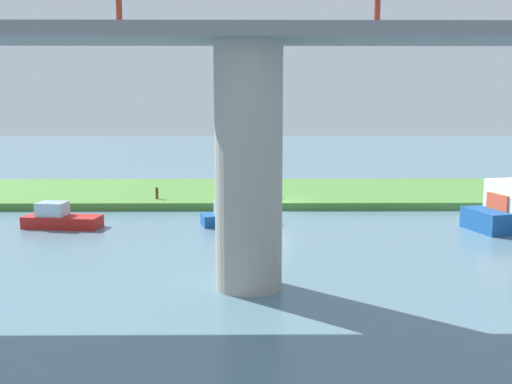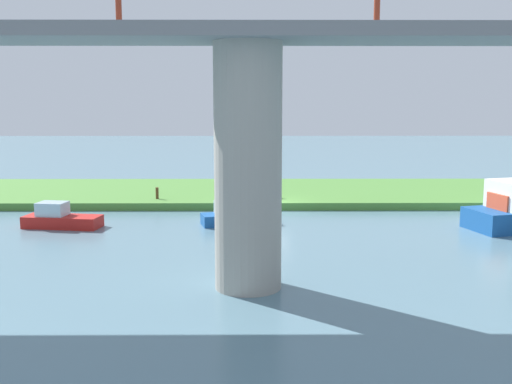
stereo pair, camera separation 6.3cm
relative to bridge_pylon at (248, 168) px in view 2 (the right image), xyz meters
name	(u,v)px [view 2 (the right image)]	position (x,y,z in m)	size (l,w,h in m)	color
ground_plane	(271,211)	(-1.38, -16.05, -4.61)	(160.00, 160.00, 0.00)	slate
grassy_bank	(268,193)	(-1.38, -22.05, -4.36)	(80.00, 12.00, 0.50)	#4C8438
bridge_pylon	(248,168)	(0.00, 0.00, 0.00)	(2.53, 2.53, 9.23)	#9E998E
bridge_span	(248,27)	(0.00, -0.02, 5.11)	(70.91, 4.30, 3.25)	slate
person_on_bank	(267,187)	(-1.21, -18.63, -3.41)	(0.40, 0.40, 1.39)	#2D334C
mooring_post	(157,193)	(6.23, -17.81, -3.73)	(0.20, 0.20, 0.78)	brown
riverboat_paddlewheel	(235,216)	(0.81, -11.81, -4.12)	(4.36, 2.45, 1.37)	#195199
motorboat_red	(60,218)	(10.65, -11.03, -4.10)	(4.47, 2.15, 1.43)	red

